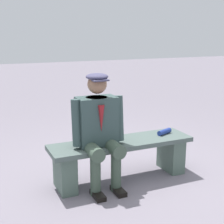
{
  "coord_description": "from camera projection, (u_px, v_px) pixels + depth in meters",
  "views": [
    {
      "loc": [
        1.55,
        3.24,
        1.67
      ],
      "look_at": [
        0.12,
        0.0,
        0.81
      ],
      "focal_mm": 53.4,
      "sensor_mm": 36.0,
      "label": 1
    }
  ],
  "objects": [
    {
      "name": "seated_man",
      "position": [
        99.0,
        127.0,
        3.55
      ],
      "size": [
        0.6,
        0.55,
        1.25
      ],
      "color": "#324745",
      "rests_on": "ground"
    },
    {
      "name": "ground_plane",
      "position": [
        121.0,
        179.0,
        3.88
      ],
      "size": [
        30.0,
        30.0,
        0.0
      ],
      "primitive_type": "plane",
      "color": "slate"
    },
    {
      "name": "rolled_magazine",
      "position": [
        164.0,
        132.0,
        4.01
      ],
      "size": [
        0.22,
        0.13,
        0.06
      ],
      "primitive_type": "cylinder",
      "rotation": [
        0.0,
        1.57,
        0.38
      ],
      "color": "navy",
      "rests_on": "bench"
    },
    {
      "name": "bench",
      "position": [
        122.0,
        154.0,
        3.81
      ],
      "size": [
        1.66,
        0.44,
        0.46
      ],
      "color": "#4B5A56",
      "rests_on": "ground"
    }
  ]
}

